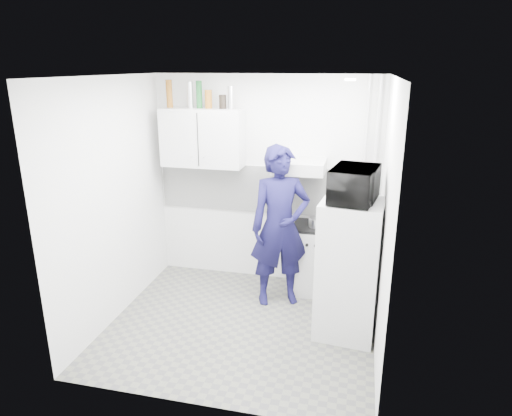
# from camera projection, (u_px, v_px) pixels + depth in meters

# --- Properties ---
(floor) EXTENTS (2.80, 2.80, 0.00)m
(floor) POSITION_uv_depth(u_px,v_px,m) (241.00, 325.00, 4.94)
(floor) COLOR #656658
(floor) RESTS_ON ground
(ceiling) EXTENTS (2.80, 2.80, 0.00)m
(ceiling) POSITION_uv_depth(u_px,v_px,m) (238.00, 76.00, 4.16)
(ceiling) COLOR white
(ceiling) RESTS_ON wall_back
(wall_back) EXTENTS (2.80, 0.00, 2.80)m
(wall_back) POSITION_uv_depth(u_px,v_px,m) (266.00, 181.00, 5.71)
(wall_back) COLOR white
(wall_back) RESTS_ON floor
(wall_left) EXTENTS (0.00, 2.60, 2.60)m
(wall_left) POSITION_uv_depth(u_px,v_px,m) (113.00, 202.00, 4.86)
(wall_left) COLOR white
(wall_left) RESTS_ON floor
(wall_right) EXTENTS (0.00, 2.60, 2.60)m
(wall_right) POSITION_uv_depth(u_px,v_px,m) (385.00, 222.00, 4.25)
(wall_right) COLOR white
(wall_right) RESTS_ON floor
(person) EXTENTS (0.80, 0.67, 1.87)m
(person) POSITION_uv_depth(u_px,v_px,m) (280.00, 227.00, 5.19)
(person) COLOR #100E36
(person) RESTS_ON floor
(stove) EXTENTS (0.52, 0.52, 0.83)m
(stove) POSITION_uv_depth(u_px,v_px,m) (313.00, 259.00, 5.60)
(stove) COLOR beige
(stove) RESTS_ON floor
(fridge) EXTENTS (0.66, 0.66, 1.44)m
(fridge) POSITION_uv_depth(u_px,v_px,m) (349.00, 269.00, 4.62)
(fridge) COLOR silver
(fridge) RESTS_ON floor
(stove_top) EXTENTS (0.50, 0.50, 0.03)m
(stove_top) POSITION_uv_depth(u_px,v_px,m) (314.00, 226.00, 5.47)
(stove_top) COLOR black
(stove_top) RESTS_ON stove
(saucepan) EXTENTS (0.19, 0.19, 0.11)m
(saucepan) POSITION_uv_depth(u_px,v_px,m) (317.00, 222.00, 5.42)
(saucepan) COLOR silver
(saucepan) RESTS_ON stove_top
(microwave) EXTENTS (0.66, 0.50, 0.33)m
(microwave) POSITION_uv_depth(u_px,v_px,m) (354.00, 184.00, 4.35)
(microwave) COLOR black
(microwave) RESTS_ON fridge
(bottle_a) EXTENTS (0.08, 0.08, 0.33)m
(bottle_a) POSITION_uv_depth(u_px,v_px,m) (169.00, 94.00, 5.48)
(bottle_a) COLOR brown
(bottle_a) RESTS_ON upper_cabinet
(bottle_c) EXTENTS (0.07, 0.07, 0.31)m
(bottle_c) POSITION_uv_depth(u_px,v_px,m) (190.00, 95.00, 5.42)
(bottle_c) COLOR silver
(bottle_c) RESTS_ON upper_cabinet
(bottle_d) EXTENTS (0.07, 0.07, 0.32)m
(bottle_d) POSITION_uv_depth(u_px,v_px,m) (199.00, 95.00, 5.40)
(bottle_d) COLOR #144C1E
(bottle_d) RESTS_ON upper_cabinet
(canister_a) EXTENTS (0.09, 0.09, 0.22)m
(canister_a) POSITION_uv_depth(u_px,v_px,m) (208.00, 99.00, 5.39)
(canister_a) COLOR brown
(canister_a) RESTS_ON upper_cabinet
(canister_b) EXTENTS (0.08, 0.08, 0.16)m
(canister_b) POSITION_uv_depth(u_px,v_px,m) (223.00, 102.00, 5.36)
(canister_b) COLOR black
(canister_b) RESTS_ON upper_cabinet
(bottle_e) EXTENTS (0.07, 0.07, 0.26)m
(bottle_e) POSITION_uv_depth(u_px,v_px,m) (231.00, 98.00, 5.32)
(bottle_e) COLOR silver
(bottle_e) RESTS_ON upper_cabinet
(upper_cabinet) EXTENTS (1.00, 0.35, 0.70)m
(upper_cabinet) POSITION_uv_depth(u_px,v_px,m) (203.00, 138.00, 5.55)
(upper_cabinet) COLOR silver
(upper_cabinet) RESTS_ON wall_back
(range_hood) EXTENTS (0.60, 0.50, 0.14)m
(range_hood) POSITION_uv_depth(u_px,v_px,m) (299.00, 166.00, 5.30)
(range_hood) COLOR beige
(range_hood) RESTS_ON wall_back
(backsplash) EXTENTS (2.74, 0.03, 0.60)m
(backsplash) POSITION_uv_depth(u_px,v_px,m) (266.00, 189.00, 5.73)
(backsplash) COLOR white
(backsplash) RESTS_ON wall_back
(pipe_a) EXTENTS (0.05, 0.05, 2.60)m
(pipe_a) POSITION_uv_depth(u_px,v_px,m) (373.00, 189.00, 5.35)
(pipe_a) COLOR beige
(pipe_a) RESTS_ON floor
(pipe_b) EXTENTS (0.04, 0.04, 2.60)m
(pipe_b) POSITION_uv_depth(u_px,v_px,m) (362.00, 189.00, 5.38)
(pipe_b) COLOR beige
(pipe_b) RESTS_ON floor
(ceiling_spot_fixture) EXTENTS (0.10, 0.10, 0.02)m
(ceiling_spot_fixture) POSITION_uv_depth(u_px,v_px,m) (350.00, 80.00, 4.14)
(ceiling_spot_fixture) COLOR white
(ceiling_spot_fixture) RESTS_ON ceiling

